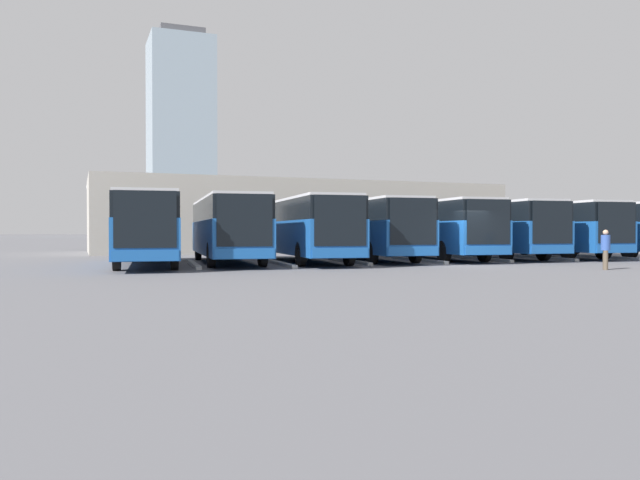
# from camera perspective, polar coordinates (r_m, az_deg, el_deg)

# --- Properties ---
(ground_plane) EXTENTS (600.00, 600.00, 0.00)m
(ground_plane) POSITION_cam_1_polar(r_m,az_deg,el_deg) (28.86, 13.28, -2.29)
(ground_plane) COLOR #5B5B60
(bus_0) EXTENTS (3.76, 12.24, 3.15)m
(bus_0) POSITION_cam_1_polar(r_m,az_deg,el_deg) (41.79, 24.21, 1.03)
(bus_0) COLOR #19519E
(bus_0) RESTS_ON ground_plane
(curb_divider_0) EXTENTS (0.92, 6.48, 0.15)m
(curb_divider_0) POSITION_cam_1_polar(r_m,az_deg,el_deg) (39.20, 24.08, -1.42)
(curb_divider_0) COLOR #B2B2AD
(curb_divider_0) RESTS_ON ground_plane
(bus_1) EXTENTS (3.76, 12.24, 3.15)m
(bus_1) POSITION_cam_1_polar(r_m,az_deg,el_deg) (39.49, 19.82, 1.07)
(bus_1) COLOR #19519E
(bus_1) RESTS_ON ground_plane
(curb_divider_1) EXTENTS (0.92, 6.48, 0.15)m
(curb_divider_1) POSITION_cam_1_polar(r_m,az_deg,el_deg) (36.91, 19.38, -1.53)
(curb_divider_1) COLOR #B2B2AD
(curb_divider_1) RESTS_ON ground_plane
(bus_2) EXTENTS (3.76, 12.24, 3.15)m
(bus_2) POSITION_cam_1_polar(r_m,az_deg,el_deg) (37.28, 15.11, 1.11)
(bus_2) COLOR #19519E
(bus_2) RESTS_ON ground_plane
(curb_divider_2) EXTENTS (0.92, 6.48, 0.15)m
(curb_divider_2) POSITION_cam_1_polar(r_m,az_deg,el_deg) (34.74, 14.29, -1.65)
(curb_divider_2) COLOR #B2B2AD
(curb_divider_2) RESTS_ON ground_plane
(bus_3) EXTENTS (3.76, 12.24, 3.15)m
(bus_3) POSITION_cam_1_polar(r_m,az_deg,el_deg) (35.01, 10.19, 1.15)
(bus_3) COLOR #19519E
(bus_3) RESTS_ON ground_plane
(curb_divider_3) EXTENTS (0.92, 6.48, 0.15)m
(curb_divider_3) POSITION_cam_1_polar(r_m,az_deg,el_deg) (32.53, 8.94, -1.80)
(curb_divider_3) COLOR #B2B2AD
(curb_divider_3) RESTS_ON ground_plane
(bus_4) EXTENTS (3.76, 12.24, 3.15)m
(bus_4) POSITION_cam_1_polar(r_m,az_deg,el_deg) (33.34, 4.38, 1.17)
(bus_4) COLOR #19519E
(bus_4) RESTS_ON ground_plane
(curb_divider_4) EXTENTS (0.92, 6.48, 0.15)m
(curb_divider_4) POSITION_cam_1_polar(r_m,az_deg,el_deg) (30.95, 2.60, -1.93)
(curb_divider_4) COLOR #B2B2AD
(curb_divider_4) RESTS_ON ground_plane
(bus_5) EXTENTS (3.76, 12.24, 3.15)m
(bus_5) POSITION_cam_1_polar(r_m,az_deg,el_deg) (31.11, -1.36, 1.20)
(bus_5) COLOR #19519E
(bus_5) RESTS_ON ground_plane
(curb_divider_5) EXTENTS (0.92, 6.48, 0.15)m
(curb_divider_5) POSITION_cam_1_polar(r_m,az_deg,el_deg) (28.84, -3.74, -2.13)
(curb_divider_5) COLOR #B2B2AD
(curb_divider_5) RESTS_ON ground_plane
(bus_6) EXTENTS (3.76, 12.24, 3.15)m
(bus_6) POSITION_cam_1_polar(r_m,az_deg,el_deg) (30.58, -8.51, 1.20)
(bus_6) COLOR #19519E
(bus_6) RESTS_ON ground_plane
(curb_divider_6) EXTENTS (0.92, 6.48, 0.15)m
(curb_divider_6) POSITION_cam_1_polar(r_m,az_deg,el_deg) (28.50, -11.48, -2.18)
(curb_divider_6) COLOR #B2B2AD
(curb_divider_6) RESTS_ON ground_plane
(bus_7) EXTENTS (3.76, 12.24, 3.15)m
(bus_7) POSITION_cam_1_polar(r_m,az_deg,el_deg) (29.38, -15.58, 1.19)
(bus_7) COLOR #19519E
(bus_7) RESTS_ON ground_plane
(pedestrian) EXTENTS (0.50, 0.50, 1.61)m
(pedestrian) POSITION_cam_1_polar(r_m,az_deg,el_deg) (27.58, 24.65, -0.69)
(pedestrian) COLOR brown
(pedestrian) RESTS_ON ground_plane
(station_building) EXTENTS (31.42, 13.05, 5.31)m
(station_building) POSITION_cam_1_polar(r_m,az_deg,el_deg) (49.22, -1.84, 2.14)
(station_building) COLOR #A8A399
(station_building) RESTS_ON ground_plane
(office_tower) EXTENTS (18.10, 18.10, 60.26)m
(office_tower) POSITION_cam_1_polar(r_m,az_deg,el_deg) (190.60, -12.63, 9.24)
(office_tower) COLOR #93A8B7
(office_tower) RESTS_ON ground_plane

